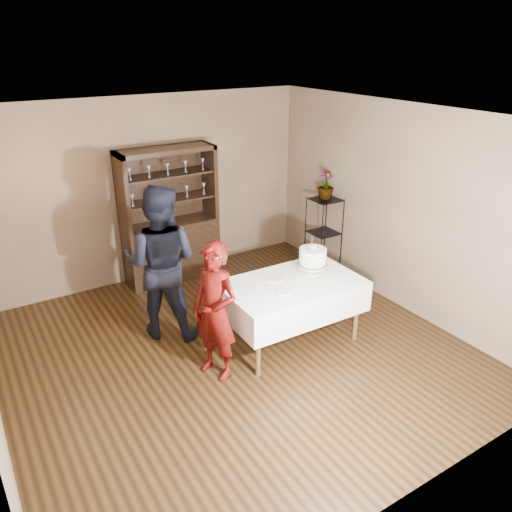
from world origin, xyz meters
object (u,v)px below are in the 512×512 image
at_px(china_hutch, 171,237).
at_px(man, 161,263).
at_px(plant_etagere, 324,232).
at_px(cake, 313,258).
at_px(potted_plant, 326,185).
at_px(cake_table, 292,296).
at_px(woman, 215,312).

relative_size(china_hutch, man, 1.05).
distance_m(plant_etagere, cake, 1.83).
bearing_deg(potted_plant, man, -172.14).
bearing_deg(potted_plant, plant_etagere, -117.90).
xyz_separation_m(china_hutch, cake, (0.84, -2.35, 0.34)).
relative_size(man, cake, 3.80).
distance_m(cake_table, cake, 0.52).
bearing_deg(potted_plant, cake, -133.58).
xyz_separation_m(cake_table, woman, (-1.05, -0.09, 0.16)).
bearing_deg(potted_plant, china_hutch, 153.95).
bearing_deg(cake, woman, -173.76).
bearing_deg(man, cake, -172.12).
relative_size(cake_table, potted_plant, 3.85).
bearing_deg(woman, cake_table, 73.69).
distance_m(woman, man, 1.11).
distance_m(cake_table, woman, 1.07).
bearing_deg(man, potted_plant, -133.06).
distance_m(plant_etagere, man, 2.83).
xyz_separation_m(woman, cake, (1.40, 0.15, 0.23)).
height_order(man, cake, man).
bearing_deg(cake_table, cake, 10.90).
relative_size(woman, man, 0.81).
distance_m(woman, cake, 1.42).
distance_m(man, cake, 1.81).
height_order(plant_etagere, potted_plant, potted_plant).
height_order(china_hutch, cake, china_hutch).
bearing_deg(woman, potted_plant, 98.04).
xyz_separation_m(china_hutch, potted_plant, (2.09, -1.02, 0.73)).
height_order(cake_table, woman, woman).
bearing_deg(cake_table, plant_etagere, 40.64).
distance_m(china_hutch, plant_etagere, 2.33).
bearing_deg(cake_table, china_hutch, 101.57).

